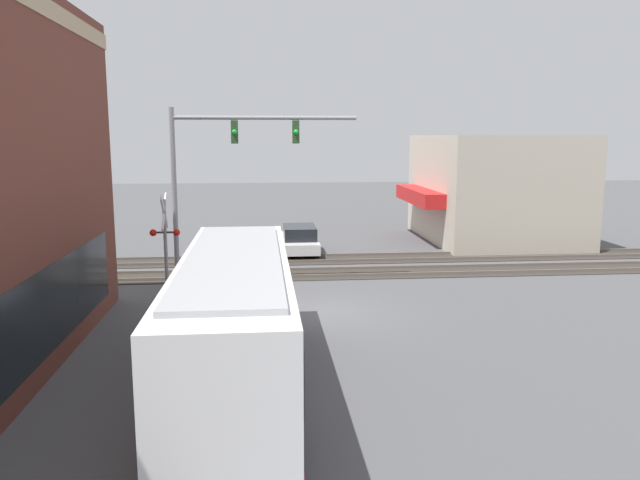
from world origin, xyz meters
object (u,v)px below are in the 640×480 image
(parked_car_white, at_px, (299,240))
(pedestrian_at_crossing, at_px, (201,271))
(crossing_signal, at_px, (165,233))
(city_bus, at_px, (235,315))

(parked_car_white, xyz_separation_m, pedestrian_at_crossing, (-8.26, 4.29, 0.26))
(crossing_signal, height_order, parked_car_white, crossing_signal)
(city_bus, xyz_separation_m, crossing_signal, (9.96, 3.10, 0.50))
(parked_car_white, bearing_deg, city_bus, 171.44)
(city_bus, distance_m, crossing_signal, 10.44)
(pedestrian_at_crossing, bearing_deg, crossing_signal, 56.29)
(city_bus, bearing_deg, parked_car_white, -8.56)
(crossing_signal, distance_m, pedestrian_at_crossing, 2.18)
(city_bus, bearing_deg, crossing_signal, 17.31)
(city_bus, height_order, parked_car_white, city_bus)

